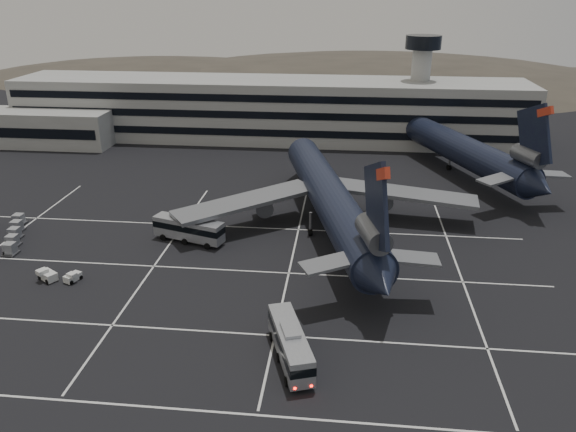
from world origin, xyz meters
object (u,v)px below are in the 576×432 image
object	(u,v)px
trijet_main	(330,198)
bus_far	(189,228)
tug_a	(72,277)
bus_near	(290,343)

from	to	relation	value
trijet_main	bus_far	world-z (taller)	trijet_main
bus_far	tug_a	bearing A→B (deg)	156.38
bus_near	tug_a	distance (m)	31.71
trijet_main	bus_near	xyz separation A→B (m)	(-2.61, -32.27, -3.20)
tug_a	bus_far	bearing A→B (deg)	71.10
bus_near	trijet_main	bearing A→B (deg)	66.68
bus_near	tug_a	world-z (taller)	bus_near
trijet_main	tug_a	xyz separation A→B (m)	(-31.51, -19.29, -4.66)
tug_a	bus_near	bearing A→B (deg)	-1.85
bus_far	tug_a	xyz separation A→B (m)	(-11.47, -13.10, -1.48)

